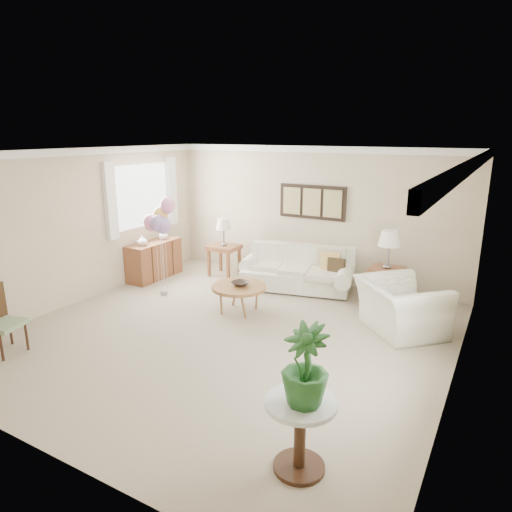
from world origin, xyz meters
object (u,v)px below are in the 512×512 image
Objects in this scene: sofa at (297,272)px; armchair at (400,307)px; balloon_cluster at (160,219)px; accent_chair at (0,319)px; coffee_table at (239,288)px.

armchair is at bearing -25.11° from sofa.
sofa is 2.33m from armchair.
balloon_cluster reaches higher than armchair.
accent_chair is 2.93m from balloon_cluster.
coffee_table is at bearing 53.74° from accent_chair.
balloon_cluster is (-4.04, -0.53, 1.02)m from armchair.
coffee_table is (-0.35, -1.52, 0.10)m from sofa.
accent_chair is (-4.47, -3.28, 0.09)m from armchair.
armchair is at bearing 12.28° from coffee_table.
sofa is 2.69m from balloon_cluster.
armchair is (2.11, -0.99, 0.06)m from sofa.
armchair is (2.45, 0.53, -0.04)m from coffee_table.
accent_chair reaches higher than sofa.
sofa is at bearing 21.10° from armchair.
armchair is 1.29× the size of accent_chair.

